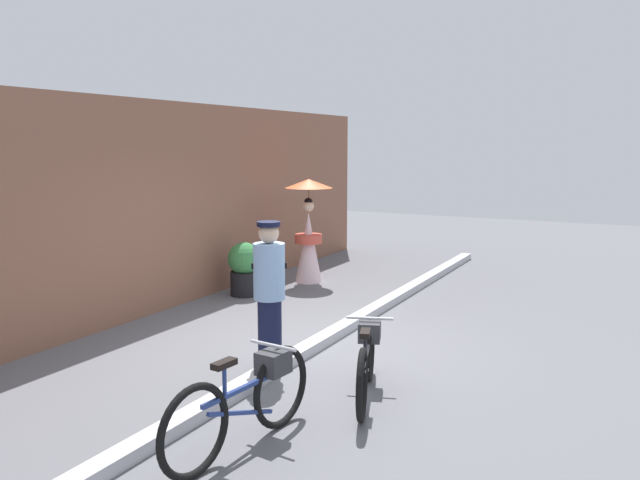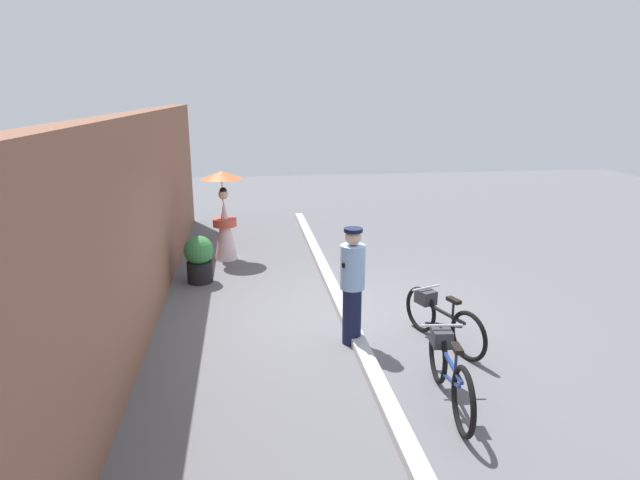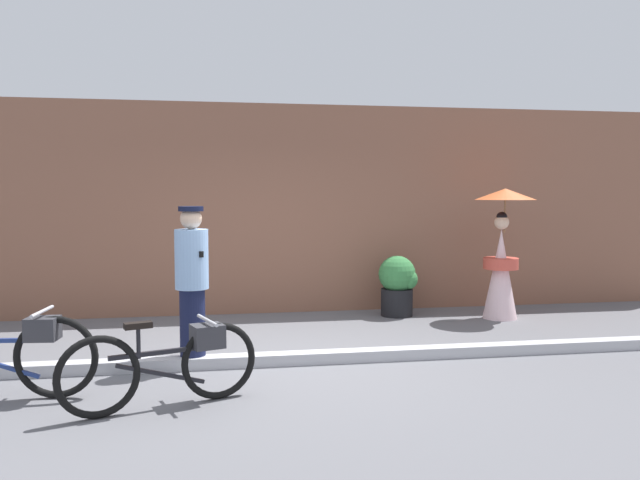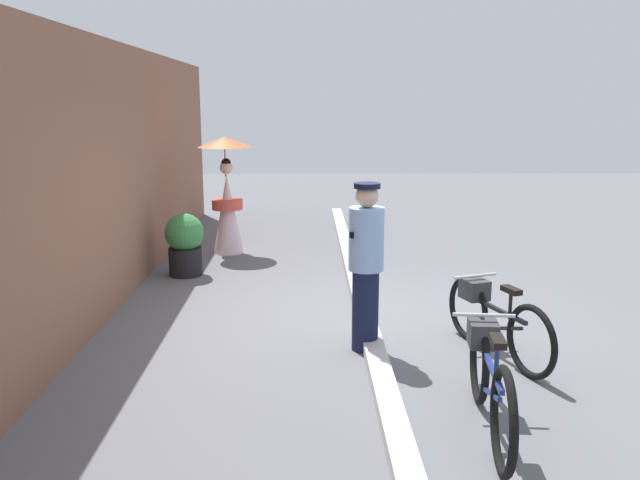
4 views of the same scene
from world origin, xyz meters
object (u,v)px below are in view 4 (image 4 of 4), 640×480
(bicycle_far_side, at_px, (489,377))
(person_with_parasol, at_px, (227,194))
(person_officer, at_px, (366,263))
(bicycle_near_officer, at_px, (493,317))
(potted_plant_by_door, at_px, (185,242))

(bicycle_far_side, bearing_deg, person_with_parasol, 24.04)
(bicycle_far_side, distance_m, person_officer, 1.84)
(bicycle_far_side, xyz_separation_m, person_officer, (1.61, 0.77, 0.47))
(bicycle_near_officer, height_order, potted_plant_by_door, potted_plant_by_door)
(bicycle_near_officer, relative_size, person_with_parasol, 0.86)
(bicycle_near_officer, height_order, person_officer, person_officer)
(person_with_parasol, relative_size, potted_plant_by_door, 2.11)
(bicycle_near_officer, distance_m, bicycle_far_side, 1.51)
(bicycle_near_officer, xyz_separation_m, person_with_parasol, (4.43, 3.06, 0.58))
(bicycle_near_officer, bearing_deg, bicycle_far_side, 163.02)
(bicycle_near_officer, distance_m, person_officer, 1.32)
(bicycle_far_side, bearing_deg, potted_plant_by_door, 34.24)
(bicycle_far_side, relative_size, person_with_parasol, 0.96)
(person_with_parasol, distance_m, potted_plant_by_door, 1.54)
(bicycle_near_officer, xyz_separation_m, person_officer, (0.16, 1.22, 0.50))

